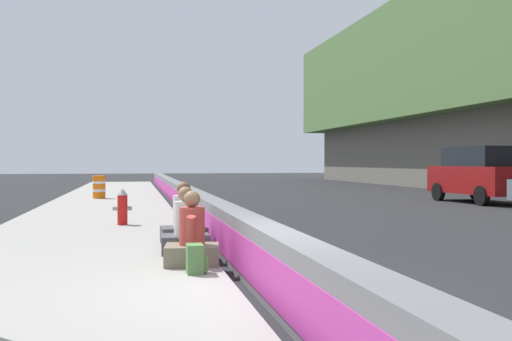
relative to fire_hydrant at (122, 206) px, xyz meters
name	(u,v)px	position (x,y,z in m)	size (l,w,h in m)	color
ground_plane	(277,301)	(-7.91, -1.96, -0.59)	(160.00, 160.00, 0.00)	#232326
sidewalk_strip	(45,306)	(-7.91, 0.69, -0.52)	(80.00, 4.40, 0.14)	gray
jersey_barrier	(277,266)	(-7.91, -1.95, -0.16)	(76.00, 0.45, 0.85)	slate
fire_hydrant	(122,206)	(0.00, 0.00, 0.00)	(0.26, 0.46, 0.88)	red
seated_person_foreground	(192,242)	(-5.99, -1.12, -0.10)	(0.77, 0.87, 1.10)	#706651
seated_person_middle	(185,232)	(-4.81, -1.12, -0.10)	(0.71, 0.83, 1.11)	#424247
seated_person_rear	(184,224)	(-3.66, -1.18, -0.09)	(0.74, 0.85, 1.16)	#424247
backpack	(196,259)	(-6.69, -1.10, -0.25)	(0.32, 0.28, 0.40)	#4C7A3D
construction_barrel	(99,187)	(10.95, 1.15, 0.03)	(0.54, 0.54, 0.95)	orange
parked_car_fourth	(479,174)	(7.17, -14.03, 0.60)	(4.87, 2.21, 2.28)	maroon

